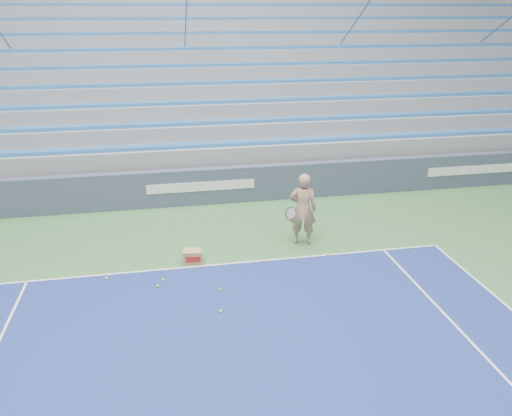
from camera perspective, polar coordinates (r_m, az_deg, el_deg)
The scene contains 11 objects.
sponsor_barrier at distance 15.04m, azimuth -6.32°, elevation 2.47°, with size 30.00×0.32×1.10m.
bleachers at distance 20.16m, azimuth -7.94°, elevation 12.63°, with size 31.00×9.15×7.30m.
tennis_player at distance 12.32m, azimuth 5.37°, elevation -0.12°, with size 0.99×0.92×1.83m.
ball_box at distance 11.71m, azimuth -7.25°, elevation -5.50°, with size 0.46×0.37×0.32m.
tennis_ball_0 at distance 10.59m, azimuth -4.15°, elevation -9.29°, with size 0.07×0.07×0.07m, color #D2E22E.
tennis_ball_1 at distance 10.89m, azimuth -11.18°, elevation -8.76°, with size 0.07×0.07×0.07m, color #D2E22E.
tennis_ball_2 at distance 11.10m, azimuth -10.53°, elevation -8.08°, with size 0.07×0.07×0.07m, color #D2E22E.
tennis_ball_3 at distance 11.85m, azimuth -6.38°, elevation -5.80°, with size 0.07×0.07×0.07m, color #D2E22E.
tennis_ball_4 at distance 9.91m, azimuth -4.05°, elevation -11.69°, with size 0.07×0.07×0.07m, color #D2E22E.
tennis_ball_5 at distance 12.08m, azimuth 8.12°, elevation -5.30°, with size 0.07×0.07×0.07m, color #D2E22E.
tennis_ball_6 at distance 11.45m, azimuth -16.72°, elevation -7.69°, with size 0.07×0.07×0.07m, color #D2E22E.
Camera 1 is at (-0.99, 1.71, 5.49)m, focal length 35.00 mm.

